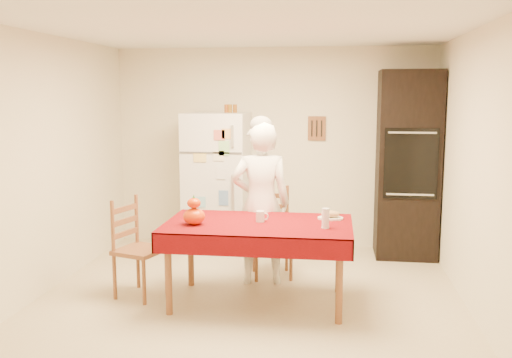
% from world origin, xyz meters
% --- Properties ---
extents(floor, '(4.50, 4.50, 0.00)m').
position_xyz_m(floor, '(0.00, 0.00, 0.00)').
color(floor, '#C6B28F').
rests_on(floor, ground).
extents(room_shell, '(4.02, 4.52, 2.51)m').
position_xyz_m(room_shell, '(0.00, 0.00, 1.62)').
color(room_shell, '#ECE3C6').
rests_on(room_shell, ground).
extents(refrigerator, '(0.75, 0.74, 1.70)m').
position_xyz_m(refrigerator, '(-0.65, 1.88, 0.85)').
color(refrigerator, white).
rests_on(refrigerator, floor).
extents(oven_cabinet, '(0.70, 0.62, 2.20)m').
position_xyz_m(oven_cabinet, '(1.63, 1.93, 1.10)').
color(oven_cabinet, black).
rests_on(oven_cabinet, floor).
extents(dining_table, '(1.70, 1.00, 0.76)m').
position_xyz_m(dining_table, '(0.10, 0.12, 0.69)').
color(dining_table, brown).
rests_on(dining_table, floor).
extents(chair_far, '(0.50, 0.48, 0.95)m').
position_xyz_m(chair_far, '(0.13, 0.98, 0.51)').
color(chair_far, brown).
rests_on(chair_far, floor).
extents(chair_left, '(0.51, 0.52, 0.95)m').
position_xyz_m(chair_left, '(-1.10, 0.17, 0.51)').
color(chair_left, brown).
rests_on(chair_left, floor).
extents(seated_woman, '(0.66, 0.49, 1.65)m').
position_xyz_m(seated_woman, '(0.05, 0.71, 0.83)').
color(seated_woman, white).
rests_on(seated_woman, floor).
extents(coffee_mug, '(0.08, 0.08, 0.10)m').
position_xyz_m(coffee_mug, '(0.11, 0.17, 0.81)').
color(coffee_mug, white).
rests_on(coffee_mug, dining_table).
extents(pumpkin_lower, '(0.20, 0.20, 0.15)m').
position_xyz_m(pumpkin_lower, '(-0.47, -0.02, 0.84)').
color(pumpkin_lower, '#D25A04').
rests_on(pumpkin_lower, dining_table).
extents(pumpkin_upper, '(0.12, 0.12, 0.09)m').
position_xyz_m(pumpkin_upper, '(-0.47, -0.02, 0.96)').
color(pumpkin_upper, '#D45C05').
rests_on(pumpkin_upper, pumpkin_lower).
extents(wine_glass, '(0.07, 0.07, 0.18)m').
position_xyz_m(wine_glass, '(0.71, 0.00, 0.85)').
color(wine_glass, white).
rests_on(wine_glass, dining_table).
extents(bread_plate, '(0.24, 0.24, 0.02)m').
position_xyz_m(bread_plate, '(0.75, 0.37, 0.77)').
color(bread_plate, white).
rests_on(bread_plate, dining_table).
extents(bread_loaf, '(0.18, 0.10, 0.06)m').
position_xyz_m(bread_loaf, '(0.75, 0.37, 0.81)').
color(bread_loaf, tan).
rests_on(bread_loaf, bread_plate).
extents(spice_jar_left, '(0.05, 0.05, 0.10)m').
position_xyz_m(spice_jar_left, '(-0.54, 1.93, 1.75)').
color(spice_jar_left, brown).
rests_on(spice_jar_left, refrigerator).
extents(spice_jar_mid, '(0.05, 0.05, 0.10)m').
position_xyz_m(spice_jar_mid, '(-0.49, 1.93, 1.75)').
color(spice_jar_mid, '#8C5D19').
rests_on(spice_jar_mid, refrigerator).
extents(spice_jar_right, '(0.05, 0.05, 0.10)m').
position_xyz_m(spice_jar_right, '(-0.43, 1.93, 1.75)').
color(spice_jar_right, brown).
rests_on(spice_jar_right, refrigerator).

